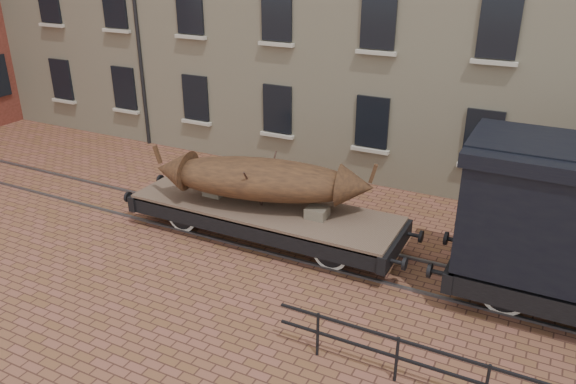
% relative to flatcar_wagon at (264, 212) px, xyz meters
% --- Properties ---
extents(ground, '(90.00, 90.00, 0.00)m').
position_rel_flatcar_wagon_xyz_m(ground, '(0.32, 0.00, -0.79)').
color(ground, brown).
extents(rail_track, '(30.00, 1.52, 0.06)m').
position_rel_flatcar_wagon_xyz_m(rail_track, '(0.32, 0.00, -0.76)').
color(rail_track, '#59595E').
rests_on(rail_track, ground).
extents(flatcar_wagon, '(8.43, 2.29, 1.27)m').
position_rel_flatcar_wagon_xyz_m(flatcar_wagon, '(0.00, 0.00, 0.00)').
color(flatcar_wagon, brown).
rests_on(flatcar_wagon, ground).
extents(iron_boat, '(6.10, 2.86, 1.49)m').
position_rel_flatcar_wagon_xyz_m(iron_boat, '(-0.07, -0.00, 0.98)').
color(iron_boat, brown).
rests_on(iron_boat, flatcar_wagon).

